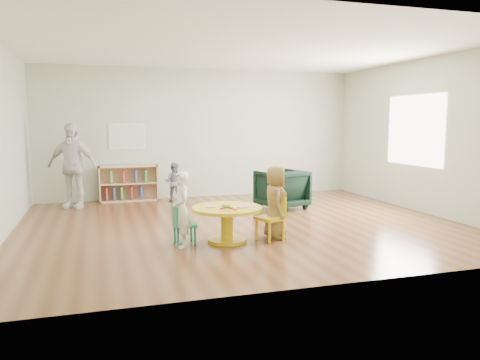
{
  "coord_description": "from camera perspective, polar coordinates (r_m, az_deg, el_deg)",
  "views": [
    {
      "loc": [
        -2.19,
        -7.14,
        1.67
      ],
      "look_at": [
        -0.11,
        -0.3,
        0.77
      ],
      "focal_mm": 35.0,
      "sensor_mm": 36.0,
      "label": 1
    }
  ],
  "objects": [
    {
      "name": "bookshelf",
      "position": [
        10.1,
        -13.49,
        -0.43
      ],
      "size": [
        1.2,
        0.3,
        0.75
      ],
      "color": "tan",
      "rests_on": "ground"
    },
    {
      "name": "child_left",
      "position": [
        6.26,
        -7.16,
        -3.59
      ],
      "size": [
        0.27,
        0.39,
        1.01
      ],
      "primitive_type": "imported",
      "rotation": [
        0.0,
        0.0,
        -1.48
      ],
      "color": "white",
      "rests_on": "ground"
    },
    {
      "name": "armchair",
      "position": [
        8.99,
        5.11,
        -1.12
      ],
      "size": [
        1.01,
        1.02,
        0.75
      ],
      "primitive_type": "imported",
      "rotation": [
        0.0,
        0.0,
        3.44
      ],
      "color": "black",
      "rests_on": "ground"
    },
    {
      "name": "kid_chair_right",
      "position": [
        6.63,
        3.96,
        -4.42
      ],
      "size": [
        0.44,
        0.44,
        0.63
      ],
      "rotation": [
        0.0,
        0.0,
        1.98
      ],
      "color": "gold",
      "rests_on": "ground"
    },
    {
      "name": "toddler",
      "position": [
        9.83,
        -8.06,
        -0.25
      ],
      "size": [
        0.49,
        0.44,
        0.82
      ],
      "primitive_type": "imported",
      "rotation": [
        0.0,
        0.0,
        2.72
      ],
      "color": "#192040",
      "rests_on": "ground"
    },
    {
      "name": "activity_table",
      "position": [
        6.5,
        -1.58,
        -4.62
      ],
      "size": [
        0.98,
        0.98,
        0.53
      ],
      "rotation": [
        0.0,
        0.0,
        -0.13
      ],
      "color": "gold",
      "rests_on": "ground"
    },
    {
      "name": "kid_chair_left",
      "position": [
        6.4,
        -7.12,
        -5.3
      ],
      "size": [
        0.3,
        0.3,
        0.54
      ],
      "rotation": [
        0.0,
        0.0,
        -1.54
      ],
      "color": "#18866F",
      "rests_on": "ground"
    },
    {
      "name": "child_right",
      "position": [
        6.68,
        4.37,
        -2.71
      ],
      "size": [
        0.45,
        0.58,
        1.05
      ],
      "primitive_type": "imported",
      "rotation": [
        0.0,
        0.0,
        1.32
      ],
      "color": "gold",
      "rests_on": "ground"
    },
    {
      "name": "room",
      "position": [
        7.48,
        0.24,
        8.9
      ],
      "size": [
        7.1,
        7.0,
        2.8
      ],
      "color": "brown",
      "rests_on": "ground"
    },
    {
      "name": "alphabet_poster",
      "position": [
        10.15,
        -13.62,
        5.18
      ],
      "size": [
        0.74,
        0.01,
        0.54
      ],
      "color": "white",
      "rests_on": "ground"
    },
    {
      "name": "adult_caretaker",
      "position": [
        9.51,
        -19.8,
        1.64
      ],
      "size": [
        1.04,
        0.73,
        1.64
      ],
      "primitive_type": "imported",
      "rotation": [
        0.0,
        0.0,
        -0.39
      ],
      "color": "white",
      "rests_on": "ground"
    }
  ]
}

